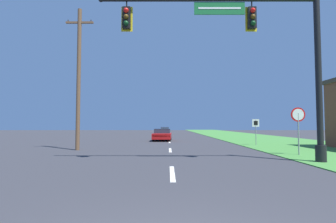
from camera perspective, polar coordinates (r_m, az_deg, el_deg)
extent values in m
cube|color=#428438|center=(34.52, 17.81, -5.46)|extent=(10.00, 110.00, 0.04)
cube|color=silver|center=(8.94, 0.70, -13.27)|extent=(0.16, 2.80, 0.01)
cube|color=silver|center=(16.87, 0.25, -8.41)|extent=(0.16, 2.80, 0.01)
cube|color=silver|center=(24.85, 0.09, -6.66)|extent=(0.16, 2.80, 0.01)
cube|color=silver|center=(32.84, 0.01, -5.76)|extent=(0.16, 2.80, 0.01)
cube|color=silver|center=(40.83, -0.04, -5.21)|extent=(0.16, 2.80, 0.01)
cylinder|color=black|center=(13.08, 30.09, -7.90)|extent=(0.44, 0.44, 0.70)
cylinder|color=black|center=(13.22, 29.69, 7.35)|extent=(0.26, 0.26, 7.69)
cylinder|color=black|center=(12.67, 8.59, 22.91)|extent=(9.51, 0.16, 0.16)
sphere|color=black|center=(12.89, -14.64, 22.51)|extent=(0.21, 0.21, 0.21)
cube|color=#196B33|center=(12.58, 10.90, 21.15)|extent=(2.22, 0.06, 0.55)
cube|color=white|center=(12.55, 10.93, 21.21)|extent=(1.87, 0.01, 0.08)
cylinder|color=black|center=(12.60, -9.22, 22.19)|extent=(0.06, 0.06, 0.35)
cube|color=yellow|center=(12.46, -9.14, 19.22)|extent=(0.50, 0.03, 1.11)
cube|color=black|center=(12.34, -9.25, 19.46)|extent=(0.34, 0.24, 0.95)
sphere|color=red|center=(12.32, -9.34, 20.93)|extent=(0.22, 0.22, 0.22)
sphere|color=#51380F|center=(12.21, -9.35, 19.70)|extent=(0.22, 0.22, 0.22)
sphere|color=#0F3D19|center=(12.10, -9.37, 18.46)|extent=(0.22, 0.22, 0.22)
cylinder|color=black|center=(13.00, 17.53, 21.46)|extent=(0.06, 0.06, 0.35)
cube|color=yellow|center=(12.87, 17.38, 18.59)|extent=(0.50, 0.03, 1.11)
cube|color=black|center=(12.75, 17.58, 18.80)|extent=(0.34, 0.24, 0.95)
sphere|color=red|center=(12.73, 17.76, 20.22)|extent=(0.22, 0.22, 0.22)
sphere|color=#51380F|center=(12.62, 17.78, 19.03)|extent=(0.22, 0.22, 0.22)
sphere|color=#0F3D19|center=(12.52, 17.80, 17.82)|extent=(0.22, 0.22, 0.22)
cylinder|color=black|center=(28.42, 0.29, -5.56)|extent=(0.22, 0.64, 0.64)
cylinder|color=black|center=(28.50, -2.94, -5.55)|extent=(0.22, 0.64, 0.64)
cylinder|color=black|center=(25.61, 0.14, -5.85)|extent=(0.22, 0.64, 0.64)
cylinder|color=black|center=(25.70, -3.45, -5.83)|extent=(0.22, 0.64, 0.64)
cube|color=#AD1414|center=(27.04, -1.48, -5.31)|extent=(1.96, 4.27, 0.55)
cube|color=#283342|center=(27.13, -1.47, -4.28)|extent=(1.66, 1.82, 0.42)
cube|color=#AD1414|center=(27.13, -1.47, -3.90)|extent=(1.62, 1.79, 0.06)
cube|color=#B71414|center=(24.96, -1.74, -5.37)|extent=(1.68, 0.12, 0.14)
cylinder|color=black|center=(55.06, -0.10, -4.31)|extent=(0.22, 0.64, 0.64)
cylinder|color=black|center=(55.08, -1.77, -4.30)|extent=(0.22, 0.64, 0.64)
cylinder|color=black|center=(52.16, -0.09, -4.38)|extent=(0.22, 0.64, 0.64)
cylinder|color=black|center=(52.18, -1.85, -4.38)|extent=(0.22, 0.64, 0.64)
cube|color=#B7B7BC|center=(53.61, -0.95, -4.15)|extent=(1.82, 4.30, 0.55)
cube|color=#283342|center=(53.71, -0.95, -3.63)|extent=(1.60, 1.81, 0.42)
cube|color=#B7B7BC|center=(53.71, -0.95, -3.44)|extent=(1.57, 1.77, 0.06)
cube|color=#B71414|center=(51.49, -0.98, -4.13)|extent=(1.67, 0.06, 0.14)
cylinder|color=gray|center=(15.54, 26.30, -4.38)|extent=(0.07, 0.07, 2.20)
cylinder|color=red|center=(15.54, 26.21, -0.60)|extent=(0.76, 0.04, 0.76)
cylinder|color=white|center=(15.52, 26.25, -0.60)|extent=(0.61, 0.01, 0.61)
cylinder|color=gray|center=(21.92, 18.34, -4.30)|extent=(0.06, 0.06, 2.00)
cube|color=white|center=(21.91, 18.31, -2.39)|extent=(0.55, 0.04, 0.60)
cube|color=black|center=(21.89, 18.33, -2.39)|extent=(0.31, 0.01, 0.34)
cylinder|color=brown|center=(18.08, -19.11, 6.79)|extent=(0.26, 0.26, 9.24)
cube|color=brown|center=(19.06, -18.91, 17.88)|extent=(1.80, 0.12, 0.12)
cylinder|color=#333338|center=(19.34, -21.12, 17.98)|extent=(0.08, 0.08, 0.12)
cylinder|color=#333338|center=(18.89, -16.63, 18.43)|extent=(0.08, 0.08, 0.12)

